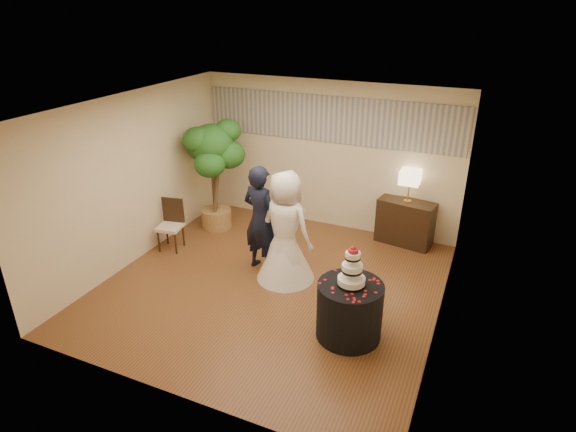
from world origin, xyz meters
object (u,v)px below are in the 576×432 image
at_px(console, 405,222).
at_px(ficus_tree, 214,175).
at_px(side_chair, 170,226).
at_px(cake_table, 349,311).
at_px(bride, 285,227).
at_px(groom, 260,219).
at_px(table_lamp, 409,186).
at_px(wedding_cake, 352,266).

distance_m(console, ficus_tree, 3.65).
bearing_deg(side_chair, cake_table, -26.74).
bearing_deg(cake_table, bride, 143.64).
xyz_separation_m(groom, bride, (0.49, -0.12, 0.01)).
height_order(console, table_lamp, table_lamp).
relative_size(console, table_lamp, 1.70).
height_order(groom, ficus_tree, ficus_tree).
bearing_deg(bride, groom, -2.06).
distance_m(cake_table, side_chair, 3.78).
bearing_deg(wedding_cake, bride, 143.64).
bearing_deg(wedding_cake, console, 87.40).
height_order(wedding_cake, table_lamp, table_lamp).
relative_size(bride, side_chair, 1.98).
bearing_deg(wedding_cake, cake_table, 0.00).
xyz_separation_m(table_lamp, ficus_tree, (-3.50, -0.80, -0.04)).
xyz_separation_m(wedding_cake, ficus_tree, (-3.36, 2.18, 0.01)).
distance_m(console, table_lamp, 0.70).
xyz_separation_m(groom, cake_table, (1.85, -1.12, -0.50)).
bearing_deg(wedding_cake, side_chair, 163.57).
height_order(cake_table, table_lamp, table_lamp).
xyz_separation_m(wedding_cake, table_lamp, (0.13, 2.97, 0.05)).
height_order(table_lamp, ficus_tree, ficus_tree).
relative_size(cake_table, table_lamp, 1.48).
bearing_deg(console, table_lamp, 0.00).
relative_size(bride, ficus_tree, 0.83).
bearing_deg(table_lamp, side_chair, -153.15).
bearing_deg(bride, cake_table, 155.59).
bearing_deg(table_lamp, wedding_cake, -92.60).
bearing_deg(console, wedding_cake, -83.35).
relative_size(table_lamp, side_chair, 0.64).
bearing_deg(ficus_tree, table_lamp, 12.83).
bearing_deg(cake_table, side_chair, 163.57).
relative_size(bride, wedding_cake, 3.23).
distance_m(table_lamp, ficus_tree, 3.59).
xyz_separation_m(cake_table, side_chair, (-3.62, 1.07, 0.06)).
relative_size(console, ficus_tree, 0.46).
height_order(wedding_cake, ficus_tree, ficus_tree).
relative_size(groom, cake_table, 2.08).
distance_m(table_lamp, side_chair, 4.26).
bearing_deg(bride, wedding_cake, 155.59).
bearing_deg(ficus_tree, side_chair, -103.35).
relative_size(cake_table, console, 0.87).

